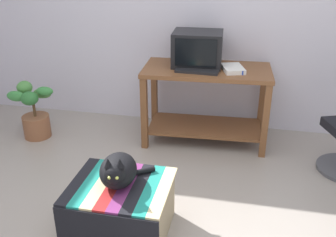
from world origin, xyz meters
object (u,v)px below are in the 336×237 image
at_px(book, 233,69).
at_px(stapler, 237,72).
at_px(cat, 118,171).
at_px(potted_plant, 34,113).
at_px(ottoman_with_blanket, 121,208).
at_px(desk, 206,93).
at_px(tv_monitor, 197,49).
at_px(keyboard, 197,71).

xyz_separation_m(book, stapler, (0.05, -0.10, -0.00)).
height_order(cat, stapler, stapler).
relative_size(cat, potted_plant, 0.69).
bearing_deg(potted_plant, ottoman_with_blanket, -42.38).
relative_size(potted_plant, stapler, 5.34).
xyz_separation_m(potted_plant, stapler, (2.01, 0.17, 0.51)).
relative_size(desk, cat, 3.06).
xyz_separation_m(tv_monitor, stapler, (0.40, -0.21, -0.14)).
height_order(desk, cat, desk).
xyz_separation_m(cat, stapler, (0.69, 1.38, 0.29)).
relative_size(keyboard, stapler, 3.64).
xyz_separation_m(keyboard, potted_plant, (-1.65, -0.16, -0.51)).
distance_m(cat, potted_plant, 1.81).
relative_size(ottoman_with_blanket, potted_plant, 1.15).
bearing_deg(tv_monitor, cat, -103.52).
bearing_deg(keyboard, book, 21.22).
height_order(keyboard, stapler, stapler).
height_order(desk, potted_plant, desk).
distance_m(tv_monitor, cat, 1.67).
bearing_deg(ottoman_with_blanket, keyboard, 77.12).
relative_size(cat, stapler, 3.71).
bearing_deg(book, ottoman_with_blanket, -130.49).
height_order(tv_monitor, keyboard, tv_monitor).
xyz_separation_m(ottoman_with_blanket, stapler, (0.68, 1.39, 0.59)).
distance_m(keyboard, stapler, 0.37).
bearing_deg(ottoman_with_blanket, potted_plant, 137.62).
bearing_deg(cat, stapler, 53.28).
relative_size(desk, ottoman_with_blanket, 1.85).
bearing_deg(book, cat, -130.91).
bearing_deg(book, potted_plant, 170.44).
height_order(cat, potted_plant, cat).
height_order(tv_monitor, cat, tv_monitor).
height_order(tv_monitor, book, tv_monitor).
bearing_deg(keyboard, potted_plant, -171.86).
distance_m(book, potted_plant, 2.05).
xyz_separation_m(desk, book, (0.25, -0.03, 0.27)).
relative_size(ottoman_with_blanket, stapler, 6.14).
bearing_deg(tv_monitor, keyboard, -84.39).
distance_m(keyboard, book, 0.34).
height_order(desk, book, book).
relative_size(keyboard, potted_plant, 0.68).
bearing_deg(cat, tv_monitor, 69.51).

